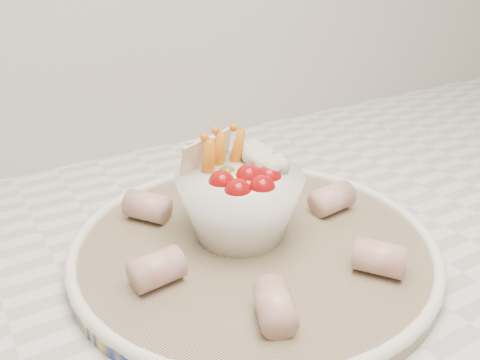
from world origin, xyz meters
TOP-DOWN VIEW (x-y plane):
  - serving_platter at (0.12, 1.43)m, footprint 0.49×0.49m
  - veggie_bowl at (0.12, 1.45)m, footprint 0.13×0.13m
  - cured_meat_rolls at (0.12, 1.43)m, footprint 0.27×0.27m

SIDE VIEW (x-z plane):
  - serving_platter at x=0.12m, z-range 0.92..0.94m
  - cured_meat_rolls at x=0.12m, z-range 0.94..0.97m
  - veggie_bowl at x=0.12m, z-range 0.92..1.03m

